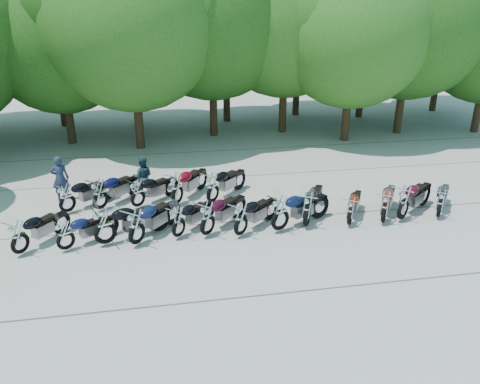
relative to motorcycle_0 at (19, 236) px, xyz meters
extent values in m
plane|color=#A09990|center=(6.89, -0.35, -0.63)|extent=(90.00, 90.00, 0.00)
cylinder|color=#3A2614|center=(-0.36, 12.49, 1.02)|extent=(0.44, 0.44, 3.31)
sphere|color=#286319|center=(-0.36, 12.49, 4.68)|extent=(7.31, 7.31, 7.31)
cylinder|color=#3A2614|center=(3.32, 10.89, 1.33)|extent=(0.44, 0.44, 3.93)
sphere|color=#357721|center=(3.32, 10.89, 5.69)|extent=(8.70, 8.70, 8.70)
cylinder|color=#3A2614|center=(7.43, 12.74, 1.43)|extent=(0.44, 0.44, 4.13)
sphere|color=#286319|center=(7.43, 12.74, 6.01)|extent=(9.13, 9.13, 9.13)
cylinder|color=#3A2614|center=(11.51, 12.86, 1.41)|extent=(0.44, 0.44, 4.09)
sphere|color=#357721|center=(11.51, 12.86, 5.94)|extent=(9.04, 9.04, 9.04)
cylinder|color=#3A2614|center=(14.45, 10.47, 1.18)|extent=(0.44, 0.44, 3.62)
sphere|color=#357721|center=(14.45, 10.47, 5.19)|extent=(8.00, 8.00, 8.00)
cylinder|color=#3A2614|center=(18.10, 11.43, 1.36)|extent=(0.44, 0.44, 3.98)
sphere|color=#286319|center=(18.10, 11.43, 5.76)|extent=(8.79, 8.79, 8.79)
cylinder|color=#3A2614|center=(22.73, 10.85, 1.07)|extent=(0.44, 0.44, 3.41)
cylinder|color=#3A2614|center=(-1.40, 16.62, 1.13)|extent=(0.44, 0.44, 3.52)
sphere|color=#357721|center=(-1.40, 16.62, 5.03)|extent=(7.78, 7.78, 7.78)
cylinder|color=#3A2614|center=(3.13, 16.08, 1.08)|extent=(0.44, 0.44, 3.42)
sphere|color=#286319|center=(3.13, 16.08, 4.87)|extent=(7.56, 7.56, 7.56)
cylinder|color=#3A2614|center=(8.69, 16.12, 1.15)|extent=(0.44, 0.44, 3.56)
sphere|color=#286319|center=(8.69, 16.12, 5.10)|extent=(7.88, 7.88, 7.88)
cylinder|color=#3A2614|center=(13.58, 17.13, 1.25)|extent=(0.44, 0.44, 3.76)
sphere|color=#286319|center=(13.58, 17.13, 5.41)|extent=(8.31, 8.31, 8.31)
cylinder|color=#3A2614|center=(17.57, 15.75, 1.18)|extent=(0.44, 0.44, 3.63)
sphere|color=#357721|center=(17.57, 15.75, 5.20)|extent=(8.02, 8.02, 8.02)
cylinder|color=#3A2614|center=(23.51, 16.67, 1.55)|extent=(0.44, 0.44, 4.37)
sphere|color=#286319|center=(23.51, 16.67, 6.40)|extent=(9.67, 9.67, 9.67)
imported|color=#1F2741|center=(0.50, 4.22, 0.25)|extent=(0.66, 0.45, 1.77)
imported|color=#203844|center=(3.58, 4.11, 0.16)|extent=(0.84, 0.69, 1.59)
camera|label=1|loc=(4.31, -13.36, 6.41)|focal=35.00mm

